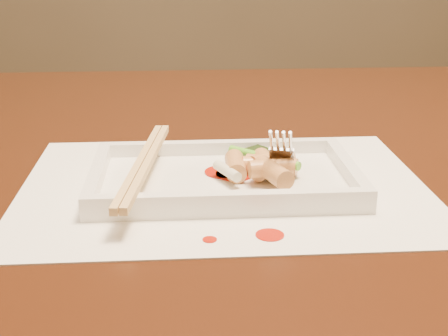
{
  "coord_description": "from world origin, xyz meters",
  "views": [
    {
      "loc": [
        -0.13,
        -0.72,
        0.98
      ],
      "look_at": [
        -0.09,
        -0.14,
        0.77
      ],
      "focal_mm": 50.0,
      "sensor_mm": 36.0,
      "label": 1
    }
  ],
  "objects": [
    {
      "name": "rice_cake_7",
      "position": [
        -0.08,
        -0.14,
        0.77
      ],
      "size": [
        0.02,
        0.05,
        0.02
      ],
      "primitive_type": "cylinder",
      "rotation": [
        1.57,
        0.0,
        3.11
      ],
      "color": "tan",
      "rests_on": "plate_base"
    },
    {
      "name": "scallion_green",
      "position": [
        -0.05,
        -0.12,
        0.77
      ],
      "size": [
        0.07,
        0.06,
        0.01
      ],
      "primitive_type": "cylinder",
      "rotation": [
        1.57,
        0.0,
        0.82
      ],
      "color": "#4AAD1B",
      "rests_on": "plate_base"
    },
    {
      "name": "sauce_blob_0",
      "position": [
        -0.08,
        -0.14,
        0.76
      ],
      "size": [
        0.04,
        0.04,
        0.0
      ],
      "primitive_type": "cylinder",
      "color": "#AD1405",
      "rests_on": "plate_base"
    },
    {
      "name": "fork",
      "position": [
        -0.02,
        -0.12,
        0.83
      ],
      "size": [
        0.09,
        0.1,
        0.14
      ],
      "primitive_type": null,
      "color": "silver",
      "rests_on": "plate_base"
    },
    {
      "name": "sauce_blob_1",
      "position": [
        -0.09,
        -0.13,
        0.76
      ],
      "size": [
        0.04,
        0.04,
        0.0
      ],
      "primitive_type": "cylinder",
      "color": "#AD1405",
      "rests_on": "plate_base"
    },
    {
      "name": "sauce_splatter_a",
      "position": [
        -0.06,
        -0.26,
        0.75
      ],
      "size": [
        0.02,
        0.02,
        0.0
      ],
      "primitive_type": "cylinder",
      "color": "#AD1405",
      "rests_on": "placemat"
    },
    {
      "name": "rice_cake_0",
      "position": [
        -0.04,
        -0.14,
        0.77
      ],
      "size": [
        0.04,
        0.05,
        0.02
      ],
      "primitive_type": "cylinder",
      "rotation": [
        1.57,
        0.0,
        2.47
      ],
      "color": "tan",
      "rests_on": "plate_base"
    },
    {
      "name": "rice_cake_4",
      "position": [
        -0.05,
        -0.13,
        0.77
      ],
      "size": [
        0.04,
        0.02,
        0.02
      ],
      "primitive_type": "cylinder",
      "rotation": [
        1.57,
        0.0,
        1.56
      ],
      "color": "tan",
      "rests_on": "plate_base"
    },
    {
      "name": "chopstick_b",
      "position": [
        -0.16,
        -0.14,
        0.78
      ],
      "size": [
        0.04,
        0.23,
        0.01
      ],
      "primitive_type": "cube",
      "rotation": [
        0.0,
        0.0,
        -0.13
      ],
      "color": "tan",
      "rests_on": "plate_rim_near"
    },
    {
      "name": "rice_cake_2",
      "position": [
        -0.05,
        -0.16,
        0.78
      ],
      "size": [
        0.04,
        0.02,
        0.02
      ],
      "primitive_type": "cylinder",
      "rotation": [
        1.57,
        0.0,
        1.72
      ],
      "color": "tan",
      "rests_on": "plate_base"
    },
    {
      "name": "chopstick_a",
      "position": [
        -0.17,
        -0.14,
        0.78
      ],
      "size": [
        0.04,
        0.23,
        0.01
      ],
      "primitive_type": "cube",
      "rotation": [
        0.0,
        0.0,
        -0.13
      ],
      "color": "tan",
      "rests_on": "plate_rim_near"
    },
    {
      "name": "rice_cake_6",
      "position": [
        -0.05,
        -0.14,
        0.77
      ],
      "size": [
        0.03,
        0.05,
        0.02
      ],
      "primitive_type": "cylinder",
      "rotation": [
        1.57,
        0.0,
        0.15
      ],
      "color": "tan",
      "rests_on": "plate_base"
    },
    {
      "name": "rice_cake_3",
      "position": [
        -0.04,
        -0.14,
        0.77
      ],
      "size": [
        0.05,
        0.04,
        0.02
      ],
      "primitive_type": "cylinder",
      "rotation": [
        1.57,
        0.0,
        1.19
      ],
      "color": "tan",
      "rests_on": "plate_base"
    },
    {
      "name": "plate_base",
      "position": [
        -0.09,
        -0.14,
        0.76
      ],
      "size": [
        0.26,
        0.16,
        0.01
      ],
      "primitive_type": "cube",
      "color": "white",
      "rests_on": "placemat"
    },
    {
      "name": "rice_cake_1",
      "position": [
        -0.04,
        -0.13,
        0.77
      ],
      "size": [
        0.05,
        0.04,
        0.02
      ],
      "primitive_type": "cylinder",
      "rotation": [
        1.57,
        0.0,
        2.1
      ],
      "color": "tan",
      "rests_on": "plate_base"
    },
    {
      "name": "sauce_splatter_b",
      "position": [
        -0.11,
        -0.26,
        0.75
      ],
      "size": [
        0.01,
        0.01,
        0.0
      ],
      "primitive_type": "cylinder",
      "color": "#AD1405",
      "rests_on": "placemat"
    },
    {
      "name": "scallion_white",
      "position": [
        -0.09,
        -0.16,
        0.77
      ],
      "size": [
        0.03,
        0.04,
        0.01
      ],
      "primitive_type": "cylinder",
      "rotation": [
        1.57,
        0.0,
        0.44
      ],
      "color": "#EAEACC",
      "rests_on": "plate_base"
    },
    {
      "name": "plate_rim_far",
      "position": [
        -0.09,
        -0.07,
        0.77
      ],
      "size": [
        0.26,
        0.01,
        0.01
      ],
      "primitive_type": "cube",
      "color": "white",
      "rests_on": "plate_base"
    },
    {
      "name": "plate_rim_right",
      "position": [
        0.03,
        -0.14,
        0.77
      ],
      "size": [
        0.01,
        0.14,
        0.01
      ],
      "primitive_type": "cube",
      "color": "white",
      "rests_on": "plate_base"
    },
    {
      "name": "table",
      "position": [
        0.0,
        0.0,
        0.65
      ],
      "size": [
        1.4,
        0.9,
        0.75
      ],
      "color": "black",
      "rests_on": "ground"
    },
    {
      "name": "plate_rim_left",
      "position": [
        -0.21,
        -0.14,
        0.77
      ],
      "size": [
        0.01,
        0.14,
        0.01
      ],
      "primitive_type": "cube",
      "color": "white",
      "rests_on": "plate_base"
    },
    {
      "name": "placemat",
      "position": [
        -0.09,
        -0.14,
        0.75
      ],
      "size": [
        0.4,
        0.3,
        0.0
      ],
      "primitive_type": "cube",
      "color": "white",
      "rests_on": "table"
    },
    {
      "name": "veg_piece",
      "position": [
        -0.05,
        -0.1,
        0.77
      ],
      "size": [
        0.05,
        0.05,
        0.01
      ],
      "primitive_type": "cube",
      "rotation": [
        0.0,
        0.0,
        0.68
      ],
      "color": "black",
      "rests_on": "plate_base"
    },
    {
      "name": "rice_cake_5",
      "position": [
        -0.05,
        -0.17,
        0.78
      ],
      "size": [
        0.03,
        0.05,
        0.02
      ],
      "primitive_type": "cylinder",
      "rotation": [
        1.57,
        0.0,
        0.35
      ],
      "color": "tan",
      "rests_on": "plate_base"
    },
    {
      "name": "plate_rim_near",
      "position": [
        -0.09,
        -0.22,
        0.77
      ],
      "size": [
        0.26,
        0.01,
        0.01
      ],
      "primitive_type": "cube",
      "color": "white",
      "rests_on": "plate_base"
    }
  ]
}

